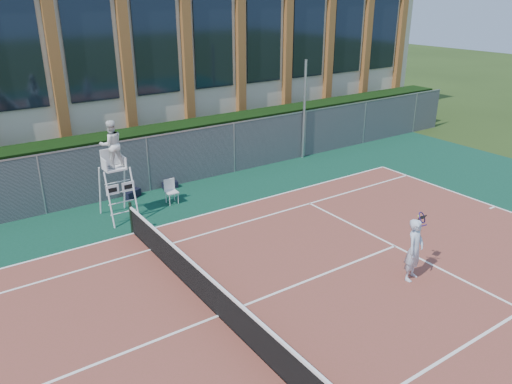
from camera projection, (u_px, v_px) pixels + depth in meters
ground at (218, 317)px, 12.26m from camera, size 120.00×120.00×0.00m
apron at (199, 298)px, 13.02m from camera, size 36.00×20.00×0.01m
tennis_court at (218, 316)px, 12.25m from camera, size 23.77×10.97×0.02m
tennis_net at (218, 298)px, 12.06m from camera, size 0.10×11.30×1.10m
fence at (98, 175)px, 18.58m from camera, size 40.00×0.06×2.20m
hedge at (88, 166)px, 19.50m from camera, size 40.00×1.40×2.20m
building at (30, 64)px, 24.45m from camera, size 45.00×10.60×8.22m
steel_pole at (304, 110)px, 23.21m from camera, size 0.12×0.12×4.62m
umpire_chair at (112, 147)px, 16.73m from camera, size 0.99×1.52×3.54m
plastic_chair at (171, 189)px, 18.71m from camera, size 0.44×0.44×0.92m
sports_bag_near at (132, 194)px, 19.29m from camera, size 0.75×0.56×0.30m
sports_bag_far at (170, 185)px, 20.25m from camera, size 0.64×0.33×0.25m
tennis_player at (414, 250)px, 13.52m from camera, size 1.04×0.74×1.80m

